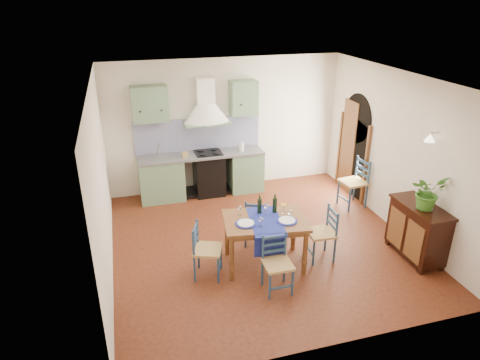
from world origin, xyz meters
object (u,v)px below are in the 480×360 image
chair_near (277,263)px  sideboard (417,229)px  potted_plant (428,192)px  dining_table (265,225)px

chair_near → sideboard: (2.46, 0.18, 0.07)m
sideboard → potted_plant: (-0.02, -0.08, 0.70)m
dining_table → sideboard: dining_table is taller
dining_table → chair_near: dining_table is taller
dining_table → sideboard: bearing=-11.0°
potted_plant → sideboard: bearing=79.2°
dining_table → sideboard: size_ratio=1.30×
dining_table → potted_plant: potted_plant is taller
dining_table → potted_plant: size_ratio=2.48×
potted_plant → dining_table: bearing=167.1°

